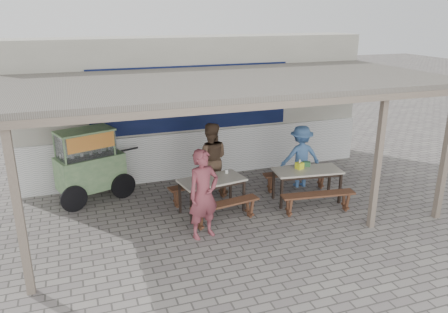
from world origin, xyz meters
name	(u,v)px	position (x,y,z in m)	size (l,w,h in m)	color
ground	(244,225)	(0.00, 0.00, 0.00)	(60.00, 60.00, 0.00)	slate
back_wall	(194,106)	(0.00, 3.58, 1.72)	(9.00, 1.28, 3.50)	#B8B5A5
warung_roof	(230,83)	(0.02, 0.90, 2.71)	(9.00, 4.21, 2.81)	#615B53
table_left	(212,183)	(-0.43, 0.79, 0.67)	(1.44, 0.91, 0.75)	beige
bench_left_street	(225,208)	(-0.33, 0.21, 0.34)	(1.47, 0.51, 0.45)	brown
bench_left_wall	(200,188)	(-0.52, 1.37, 0.34)	(1.47, 0.51, 0.45)	brown
table_right	(307,173)	(1.75, 0.63, 0.67)	(1.55, 0.86, 0.75)	beige
bench_right_street	(318,198)	(1.67, -0.01, 0.34)	(1.60, 0.48, 0.45)	brown
bench_right_wall	(296,177)	(1.83, 1.27, 0.34)	(1.60, 0.48, 0.45)	brown
vendor_cart	(89,162)	(-2.80, 2.33, 0.89)	(1.93, 1.27, 1.64)	#83A16B
patron_street_side	(204,194)	(-0.89, -0.17, 0.86)	(0.63, 0.41, 1.73)	brown
patron_wall_side	(210,159)	(-0.16, 1.71, 0.86)	(0.84, 0.65, 1.72)	brown
patron_right_table	(301,156)	(2.06, 1.49, 0.76)	(0.98, 0.56, 1.52)	#4A76B3
tissue_box	(300,166)	(1.61, 0.75, 0.82)	(0.15, 0.15, 0.15)	yellow
donation_box	(306,164)	(1.85, 0.85, 0.80)	(0.16, 0.11, 0.11)	#2E6938
condiment_jar	(227,171)	(-0.02, 1.02, 0.79)	(0.08, 0.08, 0.09)	silver
condiment_bowl	(201,179)	(-0.64, 0.81, 0.78)	(0.21, 0.21, 0.05)	silver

